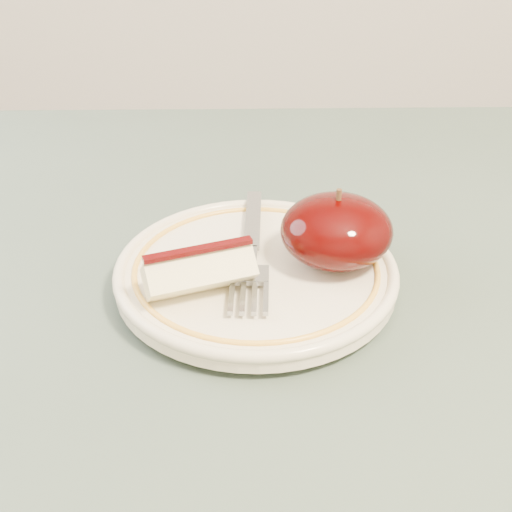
{
  "coord_description": "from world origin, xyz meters",
  "views": [
    {
      "loc": [
        -0.04,
        -0.37,
        1.05
      ],
      "look_at": [
        -0.03,
        0.07,
        0.78
      ],
      "focal_mm": 50.0,
      "sensor_mm": 36.0,
      "label": 1
    }
  ],
  "objects_px": {
    "plate": "(256,272)",
    "fork": "(251,249)",
    "table": "(305,443)",
    "apple_half": "(336,231)"
  },
  "relations": [
    {
      "from": "fork",
      "to": "table",
      "type": "bearing_deg",
      "value": -155.31
    },
    {
      "from": "table",
      "to": "plate",
      "type": "height_order",
      "value": "plate"
    },
    {
      "from": "plate",
      "to": "fork",
      "type": "bearing_deg",
      "value": 99.94
    },
    {
      "from": "apple_half",
      "to": "table",
      "type": "bearing_deg",
      "value": -106.7
    },
    {
      "from": "plate",
      "to": "fork",
      "type": "xyz_separation_m",
      "value": [
        -0.0,
        0.02,
        0.01
      ]
    },
    {
      "from": "plate",
      "to": "apple_half",
      "type": "bearing_deg",
      "value": 8.41
    },
    {
      "from": "plate",
      "to": "apple_half",
      "type": "distance_m",
      "value": 0.07
    },
    {
      "from": "table",
      "to": "apple_half",
      "type": "xyz_separation_m",
      "value": [
        0.02,
        0.08,
        0.13
      ]
    },
    {
      "from": "plate",
      "to": "apple_half",
      "type": "xyz_separation_m",
      "value": [
        0.06,
        0.01,
        0.03
      ]
    },
    {
      "from": "table",
      "to": "plate",
      "type": "distance_m",
      "value": 0.13
    }
  ]
}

